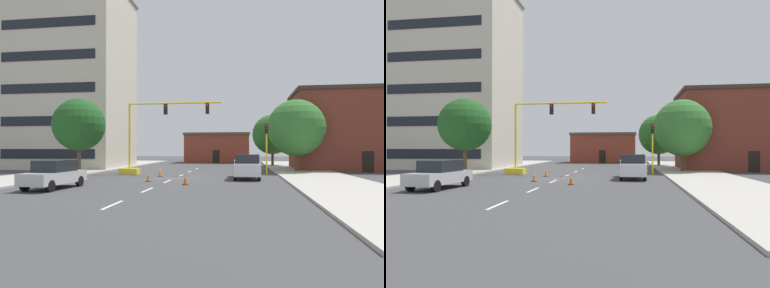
{
  "view_description": "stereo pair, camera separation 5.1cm",
  "coord_description": "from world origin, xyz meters",
  "views": [
    {
      "loc": [
        5.63,
        -28.37,
        2.45
      ],
      "look_at": [
        0.65,
        5.12,
        2.9
      ],
      "focal_mm": 32.33,
      "sensor_mm": 36.0,
      "label": 1
    },
    {
      "loc": [
        5.68,
        -28.36,
        2.45
      ],
      "look_at": [
        0.65,
        5.12,
        2.9
      ],
      "focal_mm": 32.33,
      "sensor_mm": 36.0,
      "label": 2
    }
  ],
  "objects": [
    {
      "name": "lane_stripe_seg_4",
      "position": [
        0.0,
        8.0,
        0.0
      ],
      "size": [
        0.16,
        2.4,
        0.01
      ],
      "primitive_type": "cube",
      "color": "silver",
      "rests_on": "ground_plane"
    },
    {
      "name": "tree_right_far",
      "position": [
        9.65,
        20.68,
        4.41
      ],
      "size": [
        5.52,
        5.52,
        7.18
      ],
      "color": "#4C3823",
      "rests_on": "ground_plane"
    },
    {
      "name": "traffic_cone_roadside_c",
      "position": [
        -1.39,
        -3.33,
        0.32
      ],
      "size": [
        0.36,
        0.36,
        0.66
      ],
      "color": "black",
      "rests_on": "ground_plane"
    },
    {
      "name": "building_tall_left",
      "position": [
        -16.27,
        13.21,
        11.29
      ],
      "size": [
        14.35,
        11.49,
        22.57
      ],
      "color": "beige",
      "rests_on": "ground_plane"
    },
    {
      "name": "traffic_light_pole_right",
      "position": [
        7.78,
        4.63,
        3.53
      ],
      "size": [
        0.32,
        0.47,
        4.8
      ],
      "color": "yellow",
      "rests_on": "ground_plane"
    },
    {
      "name": "tree_left_near",
      "position": [
        -9.82,
        2.5,
        4.72
      ],
      "size": [
        4.97,
        4.97,
        7.21
      ],
      "color": "brown",
      "rests_on": "ground_plane"
    },
    {
      "name": "traffic_cone_roadside_a",
      "position": [
        1.75,
        -5.32,
        0.38
      ],
      "size": [
        0.36,
        0.36,
        0.76
      ],
      "color": "black",
      "rests_on": "ground_plane"
    },
    {
      "name": "ground_plane",
      "position": [
        0.0,
        0.0,
        0.0
      ],
      "size": [
        160.0,
        160.0,
        0.0
      ],
      "primitive_type": "plane",
      "color": "#424244"
    },
    {
      "name": "traffic_signal_gantry",
      "position": [
        -3.93,
        3.66,
        2.29
      ],
      "size": [
        9.78,
        1.2,
        6.83
      ],
      "color": "yellow",
      "rests_on": "ground_plane"
    },
    {
      "name": "tree_right_mid",
      "position": [
        11.02,
        8.33,
        4.59
      ],
      "size": [
        5.84,
        5.84,
        7.51
      ],
      "color": "#4C3823",
      "rests_on": "ground_plane"
    },
    {
      "name": "lane_stripe_seg_5",
      "position": [
        0.0,
        13.5,
        0.0
      ],
      "size": [
        0.16,
        2.4,
        0.01
      ],
      "primitive_type": "cube",
      "color": "silver",
      "rests_on": "ground_plane"
    },
    {
      "name": "lane_stripe_seg_0",
      "position": [
        0.0,
        -14.0,
        0.0
      ],
      "size": [
        0.16,
        2.4,
        0.01
      ],
      "primitive_type": "cube",
      "color": "silver",
      "rests_on": "ground_plane"
    },
    {
      "name": "sidewalk_right",
      "position": [
        11.75,
        8.0,
        0.07
      ],
      "size": [
        6.0,
        56.0,
        0.14
      ],
      "primitive_type": "cube",
      "color": "#B2ADA3",
      "rests_on": "ground_plane"
    },
    {
      "name": "building_row_right",
      "position": [
        18.29,
        13.81,
        4.56
      ],
      "size": [
        13.81,
        9.29,
        9.11
      ],
      "color": "brown",
      "rests_on": "ground_plane"
    },
    {
      "name": "sidewalk_left",
      "position": [
        -11.75,
        8.0,
        0.07
      ],
      "size": [
        6.0,
        56.0,
        0.14
      ],
      "primitive_type": "cube",
      "color": "#B2ADA3",
      "rests_on": "ground_plane"
    },
    {
      "name": "traffic_cone_roadside_b",
      "position": [
        -1.59,
        1.14,
        0.38
      ],
      "size": [
        0.36,
        0.36,
        0.77
      ],
      "color": "black",
      "rests_on": "ground_plane"
    },
    {
      "name": "pickup_truck_white",
      "position": [
        5.88,
        0.1,
        0.97
      ],
      "size": [
        2.11,
        5.44,
        1.99
      ],
      "color": "white",
      "rests_on": "ground_plane"
    },
    {
      "name": "sedan_silver_near_left",
      "position": [
        -5.83,
        -8.69,
        0.89
      ],
      "size": [
        2.19,
        4.63,
        1.74
      ],
      "color": "#B7B7BC",
      "rests_on": "ground_plane"
    },
    {
      "name": "lane_stripe_seg_2",
      "position": [
        0.0,
        -3.0,
        0.0
      ],
      "size": [
        0.16,
        2.4,
        0.01
      ],
      "primitive_type": "cube",
      "color": "silver",
      "rests_on": "ground_plane"
    },
    {
      "name": "lane_stripe_seg_1",
      "position": [
        0.0,
        -8.5,
        0.0
      ],
      "size": [
        0.16,
        2.4,
        0.01
      ],
      "primitive_type": "cube",
      "color": "silver",
      "rests_on": "ground_plane"
    },
    {
      "name": "building_brick_center",
      "position": [
        1.17,
        32.52,
        2.59
      ],
      "size": [
        11.11,
        7.96,
        5.15
      ],
      "color": "brown",
      "rests_on": "ground_plane"
    },
    {
      "name": "lane_stripe_seg_3",
      "position": [
        0.0,
        2.5,
        0.0
      ],
      "size": [
        0.16,
        2.4,
        0.01
      ],
      "primitive_type": "cube",
      "color": "silver",
      "rests_on": "ground_plane"
    }
  ]
}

